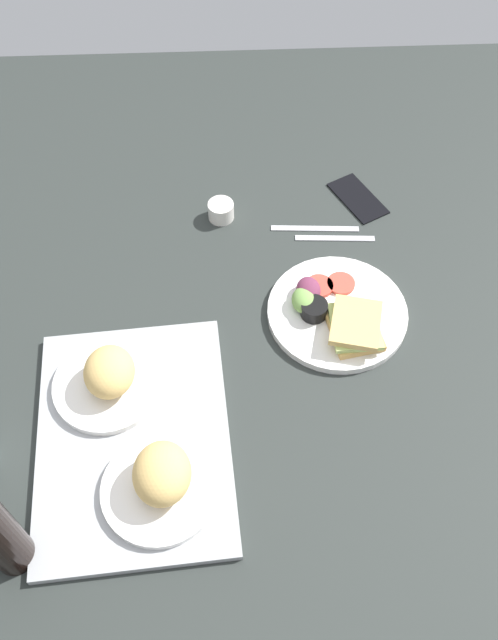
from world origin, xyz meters
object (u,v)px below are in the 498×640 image
at_px(plate_with_salad, 336,312).
at_px(cell_phone, 358,198).
at_px(espresso_cup, 221,211).
at_px(knife, 315,228).
at_px(fork, 335,238).
at_px(serving_tray, 134,438).
at_px(bread_plate_far, 109,378).
at_px(bread_plate_near, 161,480).

bearing_deg(plate_with_salad, cell_phone, -15.50).
height_order(espresso_cup, knife, espresso_cup).
distance_m(plate_with_salad, fork, 0.21).
bearing_deg(cell_phone, knife, 101.74).
distance_m(serving_tray, fork, 0.61).
xyz_separation_m(bread_plate_far, knife, (0.38, -0.41, -0.04)).
distance_m(serving_tray, bread_plate_near, 0.12).
relative_size(bread_plate_near, bread_plate_far, 0.98).
distance_m(bread_plate_far, fork, 0.57).
xyz_separation_m(plate_with_salad, knife, (0.24, 0.02, -0.02)).
bearing_deg(espresso_cup, serving_tray, 162.83).
height_order(plate_with_salad, fork, plate_with_salad).
bearing_deg(cell_phone, espresso_cup, 70.21).
xyz_separation_m(espresso_cup, fork, (-0.07, -0.24, -0.02)).
distance_m(plate_with_salad, cell_phone, 0.34).
bearing_deg(espresso_cup, cell_phone, -82.20).
distance_m(espresso_cup, fork, 0.25).
relative_size(espresso_cup, fork, 0.33).
relative_size(serving_tray, knife, 2.37).
relative_size(bread_plate_far, cell_phone, 1.36).
bearing_deg(espresso_cup, fork, -107.05).
bearing_deg(cell_phone, fork, 123.08).
xyz_separation_m(plate_with_salad, espresso_cup, (0.28, 0.22, 0.00)).
relative_size(serving_tray, cell_phone, 3.13).
bearing_deg(cell_phone, bread_plate_far, 104.64).
bearing_deg(knife, bread_plate_far, 46.49).
height_order(plate_with_salad, espresso_cup, plate_with_salad).
height_order(plate_with_salad, cell_phone, plate_with_salad).
distance_m(bread_plate_near, espresso_cup, 0.63).
height_order(bread_plate_near, espresso_cup, bread_plate_near).
bearing_deg(bread_plate_near, fork, -32.64).
bearing_deg(bread_plate_near, cell_phone, -32.08).
bearing_deg(knife, espresso_cup, -8.80).
xyz_separation_m(espresso_cup, cell_phone, (0.04, -0.31, -0.02)).
xyz_separation_m(bread_plate_near, knife, (0.58, -0.31, -0.05)).
bearing_deg(bread_plate_far, fork, -52.02).
distance_m(bread_plate_near, plate_with_salad, 0.47).
height_order(bread_plate_far, knife, bread_plate_far).
relative_size(bread_plate_far, espresso_cup, 3.51).
bearing_deg(espresso_cup, plate_with_salad, -142.20).
bearing_deg(serving_tray, bread_plate_far, 23.95).
distance_m(fork, knife, 0.05).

